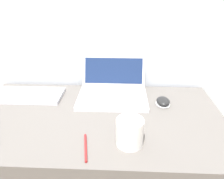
% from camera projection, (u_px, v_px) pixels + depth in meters
% --- Properties ---
extents(desk, '(1.20, 0.66, 0.75)m').
position_uv_depth(desk, '(97.00, 174.00, 1.19)').
color(desk, '#5B5651').
rests_on(desk, ground_plane).
extents(laptop, '(0.36, 0.36, 0.23)m').
position_uv_depth(laptop, '(113.00, 87.00, 1.20)').
color(laptop, silver).
rests_on(laptop, desk).
extents(drink_cup, '(0.10, 0.10, 0.23)m').
position_uv_depth(drink_cup, '(130.00, 132.00, 0.82)').
color(drink_cup, silver).
rests_on(drink_cup, desk).
extents(computer_mouse, '(0.07, 0.09, 0.03)m').
position_uv_depth(computer_mouse, '(163.00, 102.00, 1.11)').
color(computer_mouse, white).
rests_on(computer_mouse, desk).
extents(external_keyboard, '(0.38, 0.17, 0.02)m').
position_uv_depth(external_keyboard, '(27.00, 95.00, 1.19)').
color(external_keyboard, silver).
rests_on(external_keyboard, desk).
extents(pen, '(0.04, 0.15, 0.01)m').
position_uv_depth(pen, '(86.00, 147.00, 0.82)').
color(pen, '#A51E1E').
rests_on(pen, desk).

